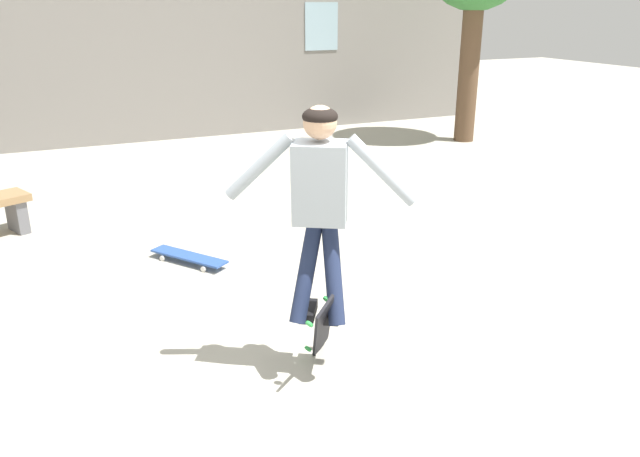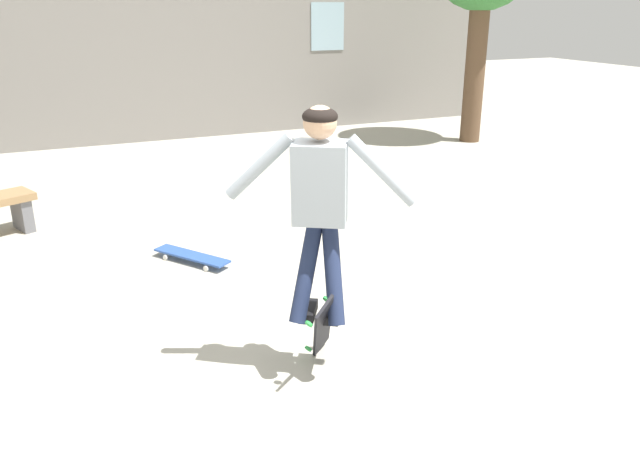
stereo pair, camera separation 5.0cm
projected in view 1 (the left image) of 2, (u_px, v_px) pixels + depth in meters
The scene contains 5 objects.
ground_plane at pixel (375, 379), 4.29m from camera, with size 40.00×40.00×0.00m, color #B2AD9E.
building_backdrop at pixel (143, 30), 11.12m from camera, with size 15.42×0.52×5.08m.
skater at pixel (320, 196), 3.96m from camera, with size 1.10×0.71×1.45m.
skateboard_flipping at pixel (322, 328), 4.29m from camera, with size 0.38×0.62×0.75m.
skateboard_resting at pixel (189, 256), 6.17m from camera, with size 0.64×0.81×0.08m.
Camera 1 is at (-1.86, -3.20, 2.44)m, focal length 35.00 mm.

